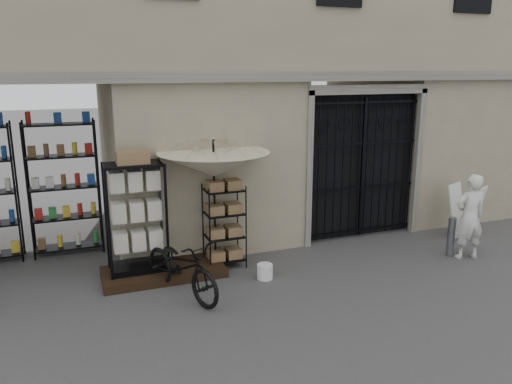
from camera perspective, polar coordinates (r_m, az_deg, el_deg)
name	(u,v)px	position (r m, az deg, el deg)	size (l,w,h in m)	color
ground	(336,292)	(8.04, 9.08, -11.17)	(80.00, 80.00, 0.00)	black
main_building	(248,13)	(10.98, -0.96, 19.76)	(14.00, 4.00, 9.00)	gray
shop_recess	(22,183)	(9.30, -25.17, 0.89)	(3.00, 1.70, 3.00)	black
shop_shelving	(23,191)	(9.85, -25.12, 0.06)	(2.70, 0.50, 2.50)	black
iron_gate	(358,164)	(10.32, 11.61, 3.12)	(2.50, 0.21, 3.00)	black
step_platform	(164,272)	(8.60, -10.51, -8.97)	(2.00, 0.90, 0.15)	black
display_cabinet	(137,223)	(8.31, -13.49, -3.48)	(1.04, 0.87, 1.94)	black
wire_rack	(224,227)	(8.67, -3.65, -4.01)	(0.72, 0.58, 1.47)	black
market_umbrella	(214,158)	(8.37, -4.87, 3.94)	(1.82, 1.85, 2.70)	black
white_bucket	(265,271)	(8.35, 1.02, -9.07)	(0.26, 0.26, 0.25)	silver
bicycle	(183,295)	(7.92, -8.38, -11.53)	(0.62, 0.94, 1.79)	black
steel_bollard	(451,237)	(9.91, 21.40, -4.78)	(0.14, 0.14, 0.74)	slate
shopkeeper	(465,258)	(10.03, 22.79, -6.93)	(0.57, 1.57, 0.38)	silver
easel_sign	(465,212)	(11.00, 22.82, -2.07)	(0.71, 0.75, 1.08)	silver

